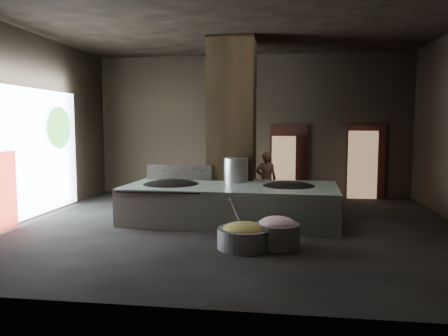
# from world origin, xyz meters

# --- Properties ---
(floor) EXTENTS (10.00, 9.00, 0.10)m
(floor) POSITION_xyz_m (0.00, 0.00, -0.05)
(floor) COLOR black
(floor) RESTS_ON ground
(ceiling) EXTENTS (10.00, 9.00, 0.10)m
(ceiling) POSITION_xyz_m (0.00, 0.00, 4.55)
(ceiling) COLOR black
(ceiling) RESTS_ON back_wall
(back_wall) EXTENTS (10.00, 0.10, 4.50)m
(back_wall) POSITION_xyz_m (0.00, 4.55, 2.25)
(back_wall) COLOR black
(back_wall) RESTS_ON ground
(front_wall) EXTENTS (10.00, 0.10, 4.50)m
(front_wall) POSITION_xyz_m (0.00, -4.55, 2.25)
(front_wall) COLOR black
(front_wall) RESTS_ON ground
(left_wall) EXTENTS (0.10, 9.00, 4.50)m
(left_wall) POSITION_xyz_m (-5.05, 0.00, 2.25)
(left_wall) COLOR black
(left_wall) RESTS_ON ground
(pillar) EXTENTS (1.20, 1.20, 4.50)m
(pillar) POSITION_xyz_m (-0.30, 1.90, 2.25)
(pillar) COLOR black
(pillar) RESTS_ON ground
(hearth_platform) EXTENTS (5.02, 2.57, 0.86)m
(hearth_platform) POSITION_xyz_m (-0.15, 0.56, 0.43)
(hearth_platform) COLOR #A8B9A7
(hearth_platform) RESTS_ON ground
(platform_cap) EXTENTS (4.82, 2.31, 0.03)m
(platform_cap) POSITION_xyz_m (-0.15, 0.56, 0.82)
(platform_cap) COLOR black
(platform_cap) RESTS_ON hearth_platform
(wok_left) EXTENTS (1.55, 1.55, 0.43)m
(wok_left) POSITION_xyz_m (-1.60, 0.51, 0.75)
(wok_left) COLOR black
(wok_left) RESTS_ON hearth_platform
(wok_left_rim) EXTENTS (1.59, 1.59, 0.05)m
(wok_left_rim) POSITION_xyz_m (-1.60, 0.51, 0.82)
(wok_left_rim) COLOR black
(wok_left_rim) RESTS_ON hearth_platform
(wok_right) EXTENTS (1.45, 1.45, 0.41)m
(wok_right) POSITION_xyz_m (1.20, 0.61, 0.75)
(wok_right) COLOR black
(wok_right) RESTS_ON hearth_platform
(wok_right_rim) EXTENTS (1.48, 1.48, 0.05)m
(wok_right_rim) POSITION_xyz_m (1.20, 0.61, 0.82)
(wok_right_rim) COLOR black
(wok_right_rim) RESTS_ON hearth_platform
(stock_pot) EXTENTS (0.60, 0.60, 0.64)m
(stock_pot) POSITION_xyz_m (-0.10, 1.11, 1.13)
(stock_pot) COLOR #ACB1B4
(stock_pot) RESTS_ON hearth_platform
(splash_guard) EXTENTS (1.71, 0.14, 0.43)m
(splash_guard) POSITION_xyz_m (-1.60, 1.31, 1.03)
(splash_guard) COLOR black
(splash_guard) RESTS_ON hearth_platform
(cook) EXTENTS (0.57, 0.38, 1.54)m
(cook) POSITION_xyz_m (0.60, 2.31, 0.77)
(cook) COLOR #9F5F51
(cook) RESTS_ON ground
(veg_basin) EXTENTS (1.27, 1.27, 0.37)m
(veg_basin) POSITION_xyz_m (0.38, -1.73, 0.19)
(veg_basin) COLOR slate
(veg_basin) RESTS_ON ground
(veg_fill) EXTENTS (0.83, 0.83, 0.26)m
(veg_fill) POSITION_xyz_m (0.38, -1.73, 0.35)
(veg_fill) COLOR olive
(veg_fill) RESTS_ON veg_basin
(ladle) EXTENTS (0.30, 0.31, 0.72)m
(ladle) POSITION_xyz_m (0.23, -1.58, 0.55)
(ladle) COLOR #ACB1B4
(ladle) RESTS_ON veg_basin
(meat_basin) EXTENTS (1.09, 1.09, 0.45)m
(meat_basin) POSITION_xyz_m (0.98, -1.59, 0.23)
(meat_basin) COLOR slate
(meat_basin) RESTS_ON ground
(meat_fill) EXTENTS (0.68, 0.68, 0.26)m
(meat_fill) POSITION_xyz_m (0.98, -1.59, 0.45)
(meat_fill) COLOR #CA798C
(meat_fill) RESTS_ON meat_basin
(doorway_near) EXTENTS (1.18, 0.08, 2.38)m
(doorway_near) POSITION_xyz_m (1.20, 4.45, 1.10)
(doorway_near) COLOR black
(doorway_near) RESTS_ON ground
(doorway_near_glow) EXTENTS (0.74, 0.04, 1.75)m
(doorway_near_glow) POSITION_xyz_m (1.05, 4.21, 1.05)
(doorway_near_glow) COLOR #8C6647
(doorway_near_glow) RESTS_ON ground
(doorway_far) EXTENTS (1.18, 0.08, 2.38)m
(doorway_far) POSITION_xyz_m (3.60, 4.45, 1.10)
(doorway_far) COLOR black
(doorway_far) RESTS_ON ground
(doorway_far_glow) EXTENTS (0.88, 0.04, 2.08)m
(doorway_far_glow) POSITION_xyz_m (3.46, 4.18, 1.05)
(doorway_far_glow) COLOR #8C6647
(doorway_far_glow) RESTS_ON ground
(left_opening) EXTENTS (0.04, 4.20, 3.10)m
(left_opening) POSITION_xyz_m (-4.95, 0.20, 1.60)
(left_opening) COLOR white
(left_opening) RESTS_ON ground
(pavilion_sliver) EXTENTS (0.05, 0.90, 1.70)m
(pavilion_sliver) POSITION_xyz_m (-4.88, -1.10, 0.85)
(pavilion_sliver) COLOR maroon
(pavilion_sliver) RESTS_ON ground
(tree_silhouette) EXTENTS (0.28, 1.10, 1.10)m
(tree_silhouette) POSITION_xyz_m (-4.85, 1.30, 2.20)
(tree_silhouette) COLOR #194714
(tree_silhouette) RESTS_ON left_opening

